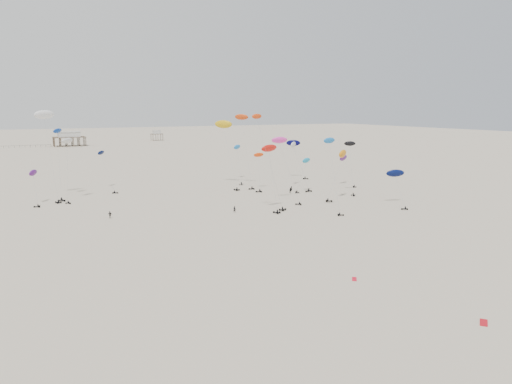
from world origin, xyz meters
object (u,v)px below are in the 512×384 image
pavilion_main (69,140)px  rig_0 (59,157)px  rig_9 (297,156)px  rig_4 (67,151)px  spectator_0 (235,212)px  pavilion_small (157,136)px

pavilion_main → rig_0: (-27.39, -209.23, 8.01)m
pavilion_main → rig_9: bearing=-78.7°
rig_4 → spectator_0: bearing=105.7°
pavilion_main → rig_9: 228.52m
rig_0 → rig_4: bearing=76.8°
pavilion_small → rig_4: rig_4 is taller
pavilion_small → rig_0: rig_0 is taller
pavilion_main → rig_4: (-25.53, -213.48, 10.11)m
rig_0 → rig_4: (1.86, -4.25, 2.10)m
pavilion_main → rig_4: bearing=-96.8°
rig_4 → rig_0: bearing=-94.1°
pavilion_main → pavilion_small: 76.16m
pavilion_small → rig_0: (-97.39, -239.23, 8.75)m
pavilion_small → rig_0: bearing=-112.2°
rig_9 → spectator_0: size_ratio=9.14×
pavilion_main → rig_9: size_ratio=1.19×
pavilion_main → rig_4: size_ratio=1.15×
rig_4 → rig_9: 71.16m
pavilion_small → spectator_0: size_ratio=4.67×
rig_0 → pavilion_main: bearing=-134.3°
pavilion_small → rig_4: 261.78m
rig_0 → spectator_0: bearing=95.0°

